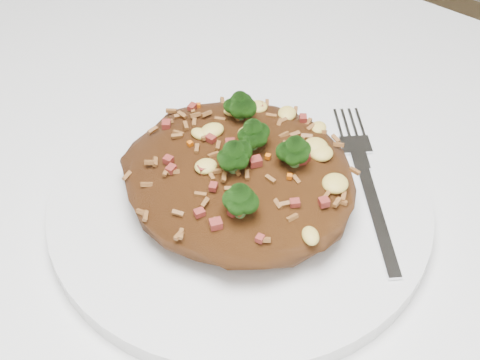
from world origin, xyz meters
name	(u,v)px	position (x,y,z in m)	size (l,w,h in m)	color
plate	(240,202)	(-0.05, 0.07, 0.76)	(0.26, 0.26, 0.01)	white
fried_rice	(241,168)	(-0.05, 0.07, 0.79)	(0.16, 0.15, 0.06)	brown
fork	(370,192)	(0.02, 0.12, 0.77)	(0.12, 0.13, 0.00)	silver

